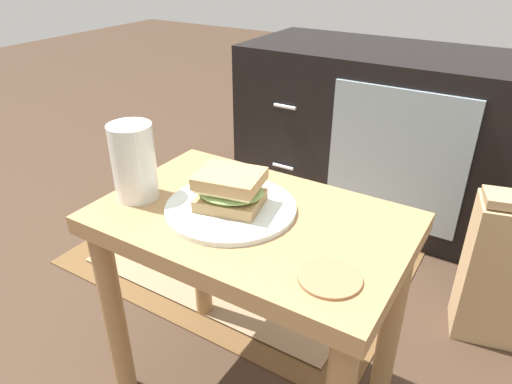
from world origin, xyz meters
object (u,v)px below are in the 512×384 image
(tv_cabinet, at_px, (380,133))
(coaster, at_px, (330,278))
(beer_glass, at_px, (134,164))
(paper_bag, at_px, (509,271))
(plate, at_px, (231,208))
(sandwich_front, at_px, (230,190))

(tv_cabinet, relative_size, coaster, 10.12)
(beer_glass, relative_size, paper_bag, 0.36)
(tv_cabinet, relative_size, plate, 4.00)
(coaster, relative_size, paper_bag, 0.24)
(plate, height_order, beer_glass, beer_glass)
(paper_bag, bearing_deg, plate, -134.62)
(beer_glass, distance_m, coaster, 0.42)
(plate, relative_size, coaster, 2.53)
(tv_cabinet, distance_m, plate, 0.97)
(sandwich_front, bearing_deg, coaster, -20.40)
(beer_glass, xyz_separation_m, paper_bag, (0.66, 0.53, -0.33))
(sandwich_front, height_order, beer_glass, beer_glass)
(plate, xyz_separation_m, coaster, (0.23, -0.09, -0.00))
(plate, bearing_deg, coaster, -20.40)
(tv_cabinet, bearing_deg, beer_glass, -99.49)
(paper_bag, bearing_deg, beer_glass, -141.11)
(beer_glass, bearing_deg, paper_bag, 38.89)
(paper_bag, bearing_deg, coaster, -112.81)
(sandwich_front, xyz_separation_m, coaster, (0.23, -0.09, -0.04))
(sandwich_front, height_order, paper_bag, sandwich_front)
(coaster, bearing_deg, beer_glass, 174.81)
(sandwich_front, bearing_deg, beer_glass, -164.85)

